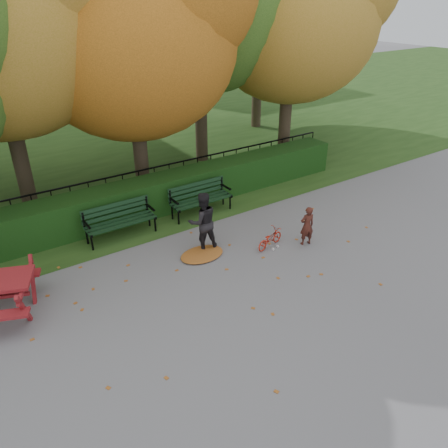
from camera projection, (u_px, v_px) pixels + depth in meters
ground at (247, 290)px, 9.28m from camera, size 90.00×90.00×0.00m
grass_strip at (59, 133)px, 19.50m from camera, size 90.00×90.00×0.00m
hedge at (152, 196)px, 12.33m from camera, size 13.00×0.90×1.00m
iron_fence at (140, 186)px, 12.90m from camera, size 14.00×0.04×1.02m
tree_b at (2, 1)px, 10.44m from camera, size 6.72×6.40×8.79m
tree_c at (144, 24)px, 11.77m from camera, size 6.30×6.00×8.00m
tree_e at (304, 9)px, 14.32m from camera, size 6.09×5.80×8.16m
bench_left at (119, 218)px, 11.09m from camera, size 1.80×0.57×0.88m
bench_right at (200, 196)px, 12.28m from camera, size 1.80×0.57×0.88m
leaf_pile at (202, 254)px, 10.47m from camera, size 1.10×0.76×0.08m
leaf_scatter at (238, 283)px, 9.50m from camera, size 9.00×5.70×0.01m
child at (307, 226)px, 10.75m from camera, size 0.42×0.33×1.03m
adult at (203, 222)px, 10.44m from camera, size 0.81×0.68×1.49m
bicycle at (270, 238)px, 10.76m from camera, size 0.94×0.51×0.47m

